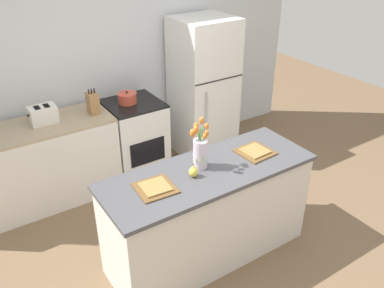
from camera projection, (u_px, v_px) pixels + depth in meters
name	position (u px, v px, depth m)	size (l,w,h in m)	color
ground_plane	(207.00, 252.00, 3.70)	(10.00, 10.00, 0.00)	brown
back_wall	(106.00, 54.00, 4.51)	(5.20, 0.08, 2.70)	silver
kitchen_island	(208.00, 213.00, 3.49)	(1.80, 0.66, 0.89)	silver
back_counter	(33.00, 167.00, 4.15)	(1.68, 0.60, 0.88)	silver
stove_range	(135.00, 138.00, 4.71)	(0.60, 0.61, 0.88)	silver
refrigerator	(203.00, 88.00, 4.96)	(0.68, 0.67, 1.70)	white
flower_vase	(200.00, 150.00, 3.23)	(0.15, 0.16, 0.42)	silver
pear_figurine	(193.00, 171.00, 3.16)	(0.07, 0.07, 0.12)	#E5CC4C
plate_setting_left	(155.00, 188.00, 3.03)	(0.30, 0.30, 0.02)	brown
plate_setting_right	(255.00, 152.00, 3.50)	(0.30, 0.30, 0.02)	brown
toaster	(43.00, 115.00, 4.02)	(0.28, 0.18, 0.17)	silver
cooking_pot	(127.00, 98.00, 4.46)	(0.21, 0.21, 0.14)	#CC4C38
knife_block	(93.00, 103.00, 4.20)	(0.10, 0.14, 0.27)	#A37547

